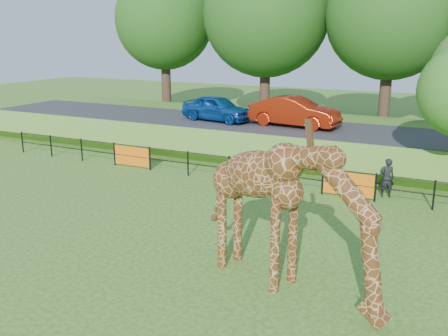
% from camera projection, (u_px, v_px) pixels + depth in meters
% --- Properties ---
extents(ground, '(90.00, 90.00, 0.00)m').
position_uv_depth(ground, '(167.00, 268.00, 13.30)').
color(ground, '#2F5D17').
rests_on(ground, ground).
extents(giraffe, '(5.31, 2.66, 3.78)m').
position_uv_depth(giraffe, '(290.00, 216.00, 11.76)').
color(giraffe, '#582E12').
rests_on(giraffe, ground).
extents(perimeter_fence, '(28.07, 0.10, 1.10)m').
position_uv_depth(perimeter_fence, '(274.00, 174.00, 20.09)').
color(perimeter_fence, black).
rests_on(perimeter_fence, ground).
extents(embankment, '(40.00, 9.00, 1.30)m').
position_uv_depth(embankment, '(324.00, 138.00, 26.56)').
color(embankment, '#2F5D17').
rests_on(embankment, ground).
extents(road, '(40.00, 5.00, 0.12)m').
position_uv_depth(road, '(316.00, 130.00, 25.07)').
color(road, '#2D2D30').
rests_on(road, embankment).
extents(car_blue, '(4.27, 2.28, 1.38)m').
position_uv_depth(car_blue, '(217.00, 108.00, 27.09)').
color(car_blue, '#1554AE').
rests_on(car_blue, road).
extents(car_red, '(4.76, 2.08, 1.52)m').
position_uv_depth(car_red, '(295.00, 112.00, 25.43)').
color(car_red, '#9D1F0B').
rests_on(car_red, road).
extents(visitor, '(0.64, 0.53, 1.52)m').
position_uv_depth(visitor, '(387.00, 178.00, 18.89)').
color(visitor, black).
rests_on(visitor, ground).
extents(bg_tree_line, '(37.30, 8.80, 11.82)m').
position_uv_depth(bg_tree_line, '(390.00, 13.00, 29.67)').
color(bg_tree_line, '#321F16').
rests_on(bg_tree_line, ground).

